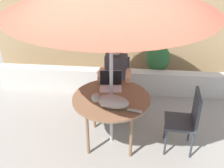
{
  "coord_description": "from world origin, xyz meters",
  "views": [
    {
      "loc": [
        0.3,
        -3.08,
        2.71
      ],
      "look_at": [
        0.0,
        0.1,
        0.88
      ],
      "focal_mm": 44.65,
      "sensor_mm": 36.0,
      "label": 1
    }
  ],
  "objects_px": {
    "laptop": "(111,83)",
    "potted_plant_near_fence": "(157,64)",
    "chair_occupied": "(116,80)",
    "cat": "(111,102)",
    "chair_empty": "(187,117)",
    "person_seated": "(116,75)",
    "patio_table": "(111,101)"
  },
  "relations": [
    {
      "from": "chair_occupied",
      "to": "chair_empty",
      "type": "height_order",
      "value": "same"
    },
    {
      "from": "chair_occupied",
      "to": "chair_empty",
      "type": "distance_m",
      "value": 1.36
    },
    {
      "from": "person_seated",
      "to": "potted_plant_near_fence",
      "type": "relative_size",
      "value": 1.47
    },
    {
      "from": "chair_occupied",
      "to": "patio_table",
      "type": "bearing_deg",
      "value": -90.0
    },
    {
      "from": "patio_table",
      "to": "chair_occupied",
      "type": "relative_size",
      "value": 1.15
    },
    {
      "from": "laptop",
      "to": "cat",
      "type": "xyz_separation_m",
      "value": [
        0.06,
        -0.51,
        0.02
      ]
    },
    {
      "from": "cat",
      "to": "laptop",
      "type": "bearing_deg",
      "value": 96.34
    },
    {
      "from": "laptop",
      "to": "chair_empty",
      "type": "bearing_deg",
      "value": -18.33
    },
    {
      "from": "cat",
      "to": "patio_table",
      "type": "bearing_deg",
      "value": 95.45
    },
    {
      "from": "chair_empty",
      "to": "laptop",
      "type": "distance_m",
      "value": 1.13
    },
    {
      "from": "patio_table",
      "to": "cat",
      "type": "xyz_separation_m",
      "value": [
        0.02,
        -0.22,
        0.14
      ]
    },
    {
      "from": "person_seated",
      "to": "potted_plant_near_fence",
      "type": "bearing_deg",
      "value": 53.55
    },
    {
      "from": "potted_plant_near_fence",
      "to": "chair_empty",
      "type": "bearing_deg",
      "value": -79.95
    },
    {
      "from": "patio_table",
      "to": "potted_plant_near_fence",
      "type": "distance_m",
      "value": 1.81
    },
    {
      "from": "patio_table",
      "to": "chair_empty",
      "type": "distance_m",
      "value": 1.02
    },
    {
      "from": "chair_empty",
      "to": "person_seated",
      "type": "height_order",
      "value": "person_seated"
    },
    {
      "from": "patio_table",
      "to": "chair_empty",
      "type": "xyz_separation_m",
      "value": [
        1.01,
        -0.06,
        -0.15
      ]
    },
    {
      "from": "laptop",
      "to": "chair_occupied",
      "type": "bearing_deg",
      "value": 86.51
    },
    {
      "from": "chair_occupied",
      "to": "cat",
      "type": "relative_size",
      "value": 1.4
    },
    {
      "from": "laptop",
      "to": "potted_plant_near_fence",
      "type": "height_order",
      "value": "laptop"
    },
    {
      "from": "chair_empty",
      "to": "person_seated",
      "type": "bearing_deg",
      "value": 142.81
    },
    {
      "from": "cat",
      "to": "potted_plant_near_fence",
      "type": "xyz_separation_m",
      "value": [
        0.68,
        1.88,
        -0.34
      ]
    },
    {
      "from": "laptop",
      "to": "patio_table",
      "type": "bearing_deg",
      "value": -82.96
    },
    {
      "from": "chair_occupied",
      "to": "cat",
      "type": "distance_m",
      "value": 1.12
    },
    {
      "from": "chair_occupied",
      "to": "cat",
      "type": "xyz_separation_m",
      "value": [
        0.02,
        -1.08,
        0.29
      ]
    },
    {
      "from": "laptop",
      "to": "potted_plant_near_fence",
      "type": "distance_m",
      "value": 1.59
    },
    {
      "from": "person_seated",
      "to": "laptop",
      "type": "distance_m",
      "value": 0.43
    },
    {
      "from": "person_seated",
      "to": "laptop",
      "type": "bearing_deg",
      "value": -94.81
    },
    {
      "from": "cat",
      "to": "potted_plant_near_fence",
      "type": "distance_m",
      "value": 2.02
    },
    {
      "from": "patio_table",
      "to": "chair_empty",
      "type": "relative_size",
      "value": 1.15
    },
    {
      "from": "chair_occupied",
      "to": "person_seated",
      "type": "height_order",
      "value": "person_seated"
    },
    {
      "from": "patio_table",
      "to": "potted_plant_near_fence",
      "type": "relative_size",
      "value": 1.23
    }
  ]
}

